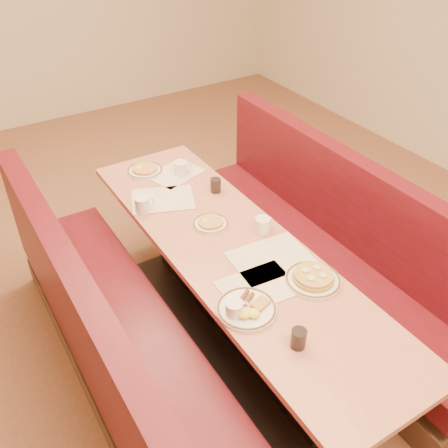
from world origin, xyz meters
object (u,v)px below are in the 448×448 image
coffee_mug_b (235,309)px  coffee_mug_c (181,168)px  soda_tumbler_near (299,339)px  diner_table (233,297)px  booth_right (326,257)px  coffee_mug_a (263,225)px  booth_left (119,349)px  pancake_plate (313,278)px  coffee_mug_d (143,204)px  soda_tumbler_mid (216,185)px  eggs_plate (247,309)px

coffee_mug_b → coffee_mug_c: size_ratio=0.93×
soda_tumbler_near → diner_table: bearing=79.6°
booth_right → coffee_mug_a: 0.67m
booth_left → coffee_mug_c: (0.86, 0.87, 0.44)m
booth_left → pancake_plate: (0.93, -0.45, 0.41)m
coffee_mug_d → booth_left: bearing=-129.5°
booth_left → soda_tumbler_mid: size_ratio=26.52×
coffee_mug_c → soda_tumbler_near: (-0.27, -1.60, -0.00)m
diner_table → coffee_mug_c: 0.98m
diner_table → coffee_mug_b: size_ratio=20.85×
coffee_mug_a → soda_tumbler_mid: (-0.01, 0.52, -0.00)m
coffee_mug_a → coffee_mug_b: (-0.50, -0.48, -0.00)m
pancake_plate → coffee_mug_a: 0.48m
coffee_mug_d → eggs_plate: bearing=-88.6°
coffee_mug_b → coffee_mug_c: (0.41, 1.31, 0.00)m
diner_table → eggs_plate: eggs_plate is taller
eggs_plate → pancake_plate: bearing=-0.7°
soda_tumbler_near → booth_right: bearing=40.3°
booth_left → coffee_mug_a: 1.05m
booth_right → eggs_plate: (-0.94, -0.44, 0.41)m
booth_left → coffee_mug_a: (0.96, 0.04, 0.44)m
diner_table → coffee_mug_d: (-0.28, 0.60, 0.43)m
booth_right → coffee_mug_a: booth_right is taller
booth_right → coffee_mug_a: (-0.51, 0.04, 0.44)m
diner_table → coffee_mug_b: bearing=-122.2°
booth_left → booth_right: 1.46m
eggs_plate → coffee_mug_b: (-0.07, 0.00, 0.03)m
eggs_plate → diner_table: bearing=64.4°
eggs_plate → coffee_mug_c: (0.34, 1.31, 0.03)m
eggs_plate → soda_tumbler_mid: size_ratio=3.08×
diner_table → soda_tumbler_near: soda_tumbler_near is taller
coffee_mug_d → coffee_mug_a: bearing=-50.5°
booth_right → eggs_plate: size_ratio=8.62×
eggs_plate → soda_tumbler_mid: 1.09m
coffee_mug_b → soda_tumbler_mid: size_ratio=1.27×
soda_tumbler_mid → eggs_plate: bearing=-113.2°
coffee_mug_d → soda_tumbler_mid: size_ratio=1.37×
coffee_mug_a → diner_table: bearing=178.1°
coffee_mug_a → pancake_plate: bearing=-104.9°
diner_table → coffee_mug_b: 0.67m
eggs_plate → soda_tumbler_mid: bearing=66.8°
diner_table → booth_right: (0.73, 0.00, -0.01)m
coffee_mug_c → coffee_mug_b: bearing=-101.4°
pancake_plate → coffee_mug_c: coffee_mug_c is taller
coffee_mug_c → soda_tumbler_mid: 0.32m
coffee_mug_a → coffee_mug_b: coffee_mug_a is taller
coffee_mug_c → coffee_mug_d: size_ratio=1.00×
booth_left → coffee_mug_b: bearing=-43.9°
coffee_mug_b → eggs_plate: bearing=4.4°
soda_tumbler_near → soda_tumbler_mid: soda_tumbler_near is taller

